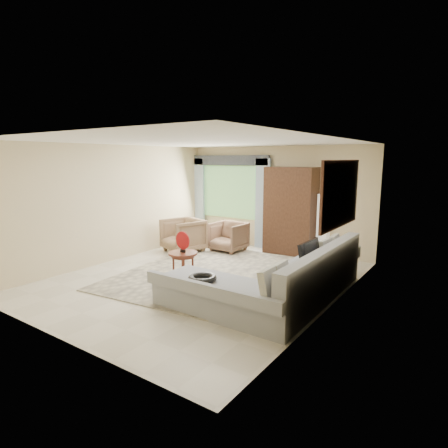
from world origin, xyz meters
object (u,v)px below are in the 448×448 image
Objects in this scene: coffee_table at (183,266)px; armchair_right at (228,237)px; potted_plant at (202,232)px; floor_lamp at (323,227)px; sectional_sofa at (283,285)px; armchair_left at (183,235)px; armoire at (291,211)px; tv_screen at (310,255)px.

armchair_right is at bearing 103.80° from coffee_table.
armchair_right is 1.36× the size of potted_plant.
floor_lamp reaches higher than armchair_right.
coffee_table is at bearing -117.38° from floor_lamp.
sectional_sofa reaches higher than armchair_left.
sectional_sofa is at bearing -39.52° from armchair_right.
armchair_right reaches higher than potted_plant.
armoire reaches higher than armchair_left.
sectional_sofa is 4.57m from potted_plant.
sectional_sofa is 1.65× the size of armoire.
potted_plant is 2.63m from armoire.
potted_plant is 3.35m from floor_lamp.
armoire reaches higher than floor_lamp.
armchair_left is 1.06m from potted_plant.
armchair_right is at bearing -155.82° from armoire.
sectional_sofa is at bearing 3.43° from coffee_table.
sectional_sofa is 0.67m from tv_screen.
sectional_sofa reaches higher than armchair_right.
potted_plant is at bearing 120.96° from armchair_left.
potted_plant is at bearing -173.92° from armoire.
armchair_left is 0.43× the size of armoire.
floor_lamp reaches higher than tv_screen.
sectional_sofa is 3.87m from armchair_left.
armchair_left is at bearing 162.74° from tv_screen.
tv_screen is 0.35× the size of armoire.
armoire reaches higher than coffee_table.
armoire is (0.79, 3.02, 0.76)m from coffee_table.
armchair_left reaches higher than armchair_right.
armchair_right is at bearing -17.51° from potted_plant.
armchair_left is 0.60× the size of floor_lamp.
armchair_right is (0.90, 0.67, -0.05)m from armchair_left.
potted_plant is 0.39× the size of floor_lamp.
coffee_table is 0.61× the size of armchair_left.
armoire reaches higher than armchair_right.
coffee_table is at bearing -58.11° from potted_plant.
sectional_sofa is 4.31× the size of armchair_right.
armchair_left reaches higher than potted_plant.
coffee_table is 0.37× the size of floor_lamp.
tv_screen is 0.49× the size of floor_lamp.
floor_lamp is (2.18, 0.68, 0.38)m from armchair_right.
floor_lamp is (1.59, 3.08, 0.46)m from coffee_table.
coffee_table is 3.21m from armoire.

